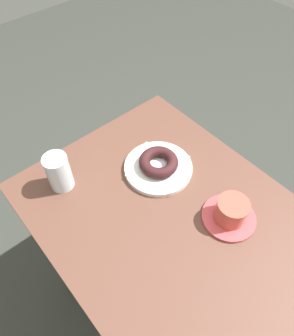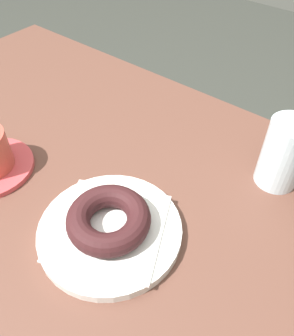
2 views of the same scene
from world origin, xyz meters
name	(u,v)px [view 2 (image 2 of 2)]	position (x,y,z in m)	size (l,w,h in m)	color
ground_plane	(99,310)	(0.00, 0.00, 0.00)	(6.00, 6.00, 0.00)	#343630
table	(71,196)	(0.00, 0.00, 0.62)	(0.97, 0.66, 0.76)	brown
plate_chocolate_ring	(110,230)	(0.21, -0.08, 0.77)	(0.21, 0.21, 0.02)	white
napkin_chocolate_ring	(110,227)	(0.21, -0.08, 0.78)	(0.16, 0.16, 0.00)	white
donut_chocolate_ring	(109,219)	(0.21, -0.08, 0.80)	(0.12, 0.12, 0.03)	#371719
water_glass	(284,154)	(0.36, 0.17, 0.82)	(0.07, 0.07, 0.12)	silver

